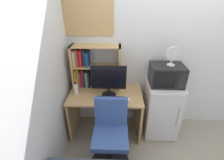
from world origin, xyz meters
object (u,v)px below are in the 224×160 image
keyboard (111,99)px  microwave (166,75)px  wall_corkboard (88,16)px  water_bottle (76,89)px  desk_chair (111,137)px  mini_fridge (161,109)px  hutch_bookshelf (89,66)px  monitor (109,80)px  desk_fan (173,55)px  computer_mouse (129,99)px

keyboard → microwave: size_ratio=0.87×
microwave → wall_corkboard: 1.41m
keyboard → water_bottle: water_bottle is taller
desk_chair → mini_fridge: bearing=37.4°
hutch_bookshelf → microwave: 1.18m
monitor → mini_fridge: bearing=6.5°
desk_chair → keyboard: bearing=92.7°
keyboard → monitor: bearing=106.1°
water_bottle → mini_fridge: water_bottle is taller
wall_corkboard → desk_chair: bearing=-67.7°
wall_corkboard → microwave: bearing=-13.3°
monitor → wall_corkboard: (-0.31, 0.37, 0.81)m
monitor → water_bottle: 0.53m
desk_fan → desk_chair: (-0.83, -0.60, -0.95)m
mini_fridge → wall_corkboard: wall_corkboard is taller
computer_mouse → hutch_bookshelf: bearing=147.3°
water_bottle → desk_fan: 1.47m
water_bottle → desk_chair: desk_chair is taller
water_bottle → microwave: 1.36m
computer_mouse → water_bottle: size_ratio=0.46×
desk_chair → wall_corkboard: bearing=112.3°
keyboard → desk_chair: size_ratio=0.44×
computer_mouse → wall_corkboard: (-0.60, 0.50, 1.06)m
hutch_bookshelf → keyboard: bearing=-47.1°
hutch_bookshelf → monitor: hutch_bookshelf is taller
microwave → wall_corkboard: wall_corkboard is taller
microwave → desk_fan: bearing=-9.4°
microwave → wall_corkboard: (-1.15, 0.27, 0.77)m
computer_mouse → wall_corkboard: 1.32m
monitor → desk_fan: desk_fan is taller
monitor → hutch_bookshelf: bearing=140.2°
water_bottle → desk_fan: desk_fan is taller
hutch_bookshelf → desk_chair: 1.10m
monitor → mini_fridge: size_ratio=0.56×
desk_chair → wall_corkboard: (-0.36, 0.88, 1.41)m
mini_fridge → wall_corkboard: 1.82m
hutch_bookshelf → wall_corkboard: wall_corkboard is taller
hutch_bookshelf → computer_mouse: size_ratio=8.55×
keyboard → desk_fan: size_ratio=1.53×
monitor → keyboard: bearing=-73.9°
computer_mouse → water_bottle: water_bottle is taller
microwave → desk_chair: bearing=-142.5°
desk_fan → wall_corkboard: wall_corkboard is taller
desk_fan → wall_corkboard: size_ratio=0.37×
wall_corkboard → computer_mouse: bearing=-39.6°
hutch_bookshelf → microwave: bearing=-8.4°
monitor → computer_mouse: size_ratio=5.84×
computer_mouse → desk_chair: size_ratio=0.09×
computer_mouse → mini_fridge: mini_fridge is taller
keyboard → computer_mouse: (0.26, -0.01, 0.01)m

